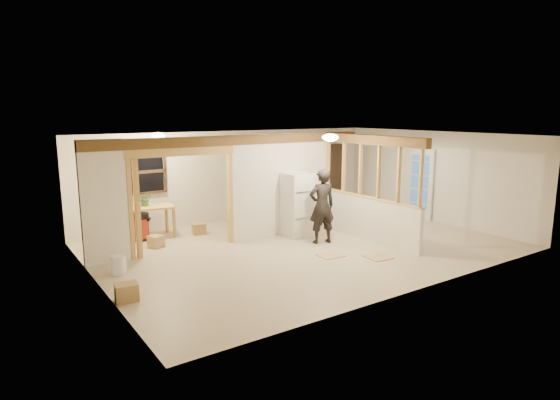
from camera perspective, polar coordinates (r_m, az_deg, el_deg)
floor at (r=10.77m, az=2.94°, el=-5.60°), size 9.00×6.50×0.01m
ceiling at (r=10.35m, az=3.07°, el=7.82°), size 9.00×6.50×0.01m
wall_back at (r=13.20m, az=-5.52°, el=2.96°), size 9.00×0.01×2.50m
wall_front at (r=8.18m, az=16.83°, el=-2.24°), size 9.00×0.01×2.50m
wall_left at (r=8.62m, az=-21.67°, el=-1.91°), size 0.01×6.50×2.50m
wall_right at (r=13.65m, az=18.29°, el=2.73°), size 0.01×6.50×2.50m
partition_left_stub at (r=9.86m, az=-20.66°, el=-0.32°), size 0.90×0.12×2.50m
partition_center at (r=11.57m, az=0.22°, el=1.92°), size 2.80×0.12×2.50m
doorway_frame at (r=10.38m, az=-11.73°, el=-0.17°), size 2.46×0.14×2.20m
header_beam_back at (r=10.82m, az=-5.08°, el=7.28°), size 7.00×0.18×0.22m
header_beam_right at (r=11.11m, az=10.99°, el=7.22°), size 0.18×3.30×0.22m
pony_wall at (r=11.37m, az=10.65°, el=-2.27°), size 0.12×3.20×1.00m
stud_partition at (r=11.17m, az=10.86°, el=3.53°), size 0.14×3.20×1.32m
window_back at (r=12.07m, az=-16.27°, el=3.30°), size 1.12×0.10×1.10m
french_door at (r=13.87m, az=16.73°, el=1.89°), size 0.12×0.86×2.00m
ceiling_dome_main at (r=10.15m, az=6.15°, el=7.61°), size 0.36×0.36×0.16m
ceiling_dome_util at (r=11.20m, az=-14.65°, el=7.61°), size 0.32×0.32×0.14m
hanging_bulb at (r=10.75m, az=-10.79°, el=6.05°), size 0.07×0.07×0.07m
refrigerator at (r=11.47m, az=2.13°, el=-0.56°), size 0.64×0.62×1.55m
woman at (r=10.83m, az=5.13°, el=-0.75°), size 0.71×0.55×1.75m
work_table at (r=11.75m, az=-15.82°, el=-2.63°), size 1.34×0.86×0.78m
potted_plant at (r=11.72m, az=-16.13°, el=0.11°), size 0.35×0.31×0.33m
shop_vac at (r=11.66m, az=-16.74°, el=-3.11°), size 0.62×0.62×0.65m
bookshelf at (r=14.83m, az=5.92°, el=2.87°), size 1.01×0.34×2.02m
bucket at (r=9.41m, az=-19.10°, el=-7.45°), size 0.29×0.29×0.36m
box_util_a at (r=11.89m, az=-9.86°, el=-3.47°), size 0.38×0.35×0.28m
box_util_b at (r=10.98m, az=-14.87°, el=-4.89°), size 0.37×0.37×0.27m
box_front at (r=8.11m, az=-18.20°, el=-10.62°), size 0.39×0.34×0.29m
floor_panel_near at (r=10.13m, az=11.86°, el=-6.81°), size 0.54×0.54×0.02m
floor_panel_far at (r=10.08m, az=6.26°, el=-6.73°), size 0.55×0.46×0.02m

